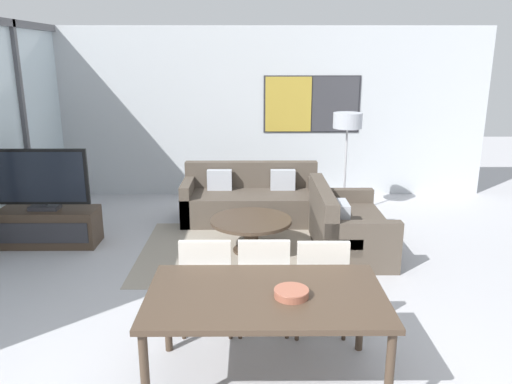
# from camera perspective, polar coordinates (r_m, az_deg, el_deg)

# --- Properties ---
(wall_back) EXTENTS (7.63, 0.09, 2.80)m
(wall_back) POSITION_cam_1_polar(r_m,az_deg,el_deg) (8.45, 0.56, 9.03)
(wall_back) COLOR silver
(wall_back) RESTS_ON ground_plane
(area_rug) EXTENTS (2.71, 2.08, 0.01)m
(area_rug) POSITION_cam_1_polar(r_m,az_deg,el_deg) (6.22, -0.56, -6.73)
(area_rug) COLOR gray
(area_rug) RESTS_ON ground_plane
(tv_console) EXTENTS (1.28, 0.47, 0.47)m
(tv_console) POSITION_cam_1_polar(r_m,az_deg,el_deg) (6.88, -22.77, -3.71)
(tv_console) COLOR #423326
(tv_console) RESTS_ON ground_plane
(television) EXTENTS (1.16, 0.20, 0.77)m
(television) POSITION_cam_1_polar(r_m,az_deg,el_deg) (6.72, -23.31, 1.30)
(television) COLOR #2D2D33
(television) RESTS_ON tv_console
(sofa_main) EXTENTS (1.97, 0.85, 0.81)m
(sofa_main) POSITION_cam_1_polar(r_m,az_deg,el_deg) (7.33, -0.55, -1.02)
(sofa_main) COLOR #51473D
(sofa_main) RESTS_ON ground_plane
(sofa_side) EXTENTS (0.85, 1.50, 0.81)m
(sofa_side) POSITION_cam_1_polar(r_m,az_deg,el_deg) (6.25, 9.99, -4.22)
(sofa_side) COLOR #51473D
(sofa_side) RESTS_ON ground_plane
(coffee_table) EXTENTS (0.99, 0.99, 0.42)m
(coffee_table) POSITION_cam_1_polar(r_m,az_deg,el_deg) (6.11, -0.57, -4.03)
(coffee_table) COLOR #423326
(coffee_table) RESTS_ON ground_plane
(dining_table) EXTENTS (1.68, 0.98, 0.73)m
(dining_table) POSITION_cam_1_polar(r_m,az_deg,el_deg) (3.61, 1.13, -12.45)
(dining_table) COLOR #423326
(dining_table) RESTS_ON ground_plane
(dining_chair_left) EXTENTS (0.46, 0.46, 0.89)m
(dining_chair_left) POSITION_cam_1_polar(r_m,az_deg,el_deg) (4.34, -5.60, -9.70)
(dining_chair_left) COLOR beige
(dining_chair_left) RESTS_ON ground_plane
(dining_chair_centre) EXTENTS (0.46, 0.46, 0.89)m
(dining_chair_centre) POSITION_cam_1_polar(r_m,az_deg,el_deg) (4.33, 0.86, -9.71)
(dining_chair_centre) COLOR beige
(dining_chair_centre) RESTS_ON ground_plane
(dining_chair_right) EXTENTS (0.46, 0.46, 0.89)m
(dining_chair_right) POSITION_cam_1_polar(r_m,az_deg,el_deg) (4.34, 7.34, -9.78)
(dining_chair_right) COLOR beige
(dining_chair_right) RESTS_ON ground_plane
(fruit_bowl) EXTENTS (0.25, 0.25, 0.06)m
(fruit_bowl) POSITION_cam_1_polar(r_m,az_deg,el_deg) (3.52, 4.07, -11.38)
(fruit_bowl) COLOR #995642
(fruit_bowl) RESTS_ON dining_table
(floor_lamp) EXTENTS (0.42, 0.42, 1.55)m
(floor_lamp) POSITION_cam_1_polar(r_m,az_deg,el_deg) (7.34, 10.40, 7.37)
(floor_lamp) COLOR #2D2D33
(floor_lamp) RESTS_ON ground_plane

